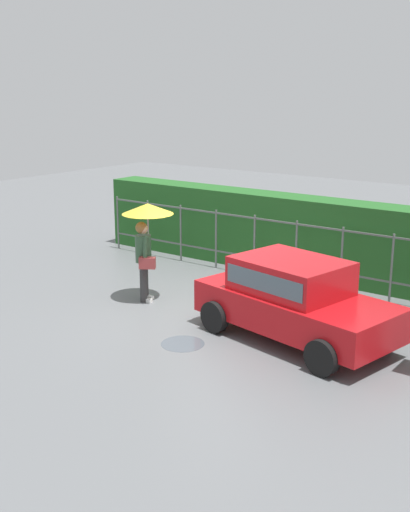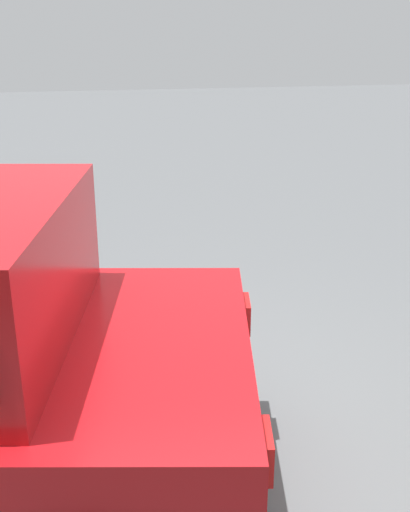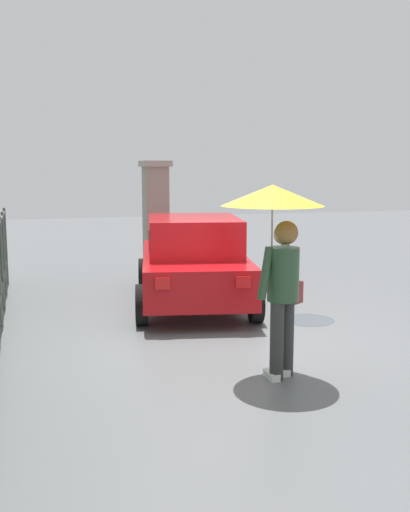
# 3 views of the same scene
# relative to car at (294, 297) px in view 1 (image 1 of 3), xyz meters

# --- Properties ---
(ground_plane) EXTENTS (40.00, 40.00, 0.00)m
(ground_plane) POSITION_rel_car_xyz_m (-1.72, 0.16, -0.80)
(ground_plane) COLOR slate
(car) EXTENTS (3.96, 2.44, 1.48)m
(car) POSITION_rel_car_xyz_m (0.00, 0.00, 0.00)
(car) COLOR #B71116
(car) RESTS_ON ground
(pedestrian) EXTENTS (1.09, 1.09, 2.10)m
(pedestrian) POSITION_rel_car_xyz_m (-3.59, 0.09, 0.81)
(pedestrian) COLOR #333333
(pedestrian) RESTS_ON ground
(fence_section) EXTENTS (10.30, 0.05, 1.50)m
(fence_section) POSITION_rel_car_xyz_m (-2.19, 3.03, 0.02)
(fence_section) COLOR #59605B
(fence_section) RESTS_ON ground
(hedge_row) EXTENTS (11.25, 0.90, 1.90)m
(hedge_row) POSITION_rel_car_xyz_m (-2.19, 3.86, 0.15)
(hedge_row) COLOR #235B23
(hedge_row) RESTS_ON ground
(puddle_near) EXTENTS (0.79, 0.79, 0.00)m
(puddle_near) POSITION_rel_car_xyz_m (-1.45, -1.39, -0.80)
(puddle_near) COLOR #4C545B
(puddle_near) RESTS_ON ground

